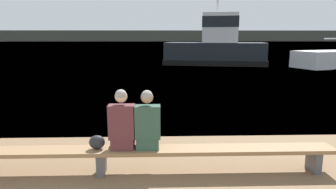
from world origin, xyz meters
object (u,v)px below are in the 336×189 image
person_right (147,124)px  tugboat_red (216,48)px  bench_main (101,153)px  person_left (122,124)px  shopping_bag (97,142)px

person_right → tugboat_red: bearing=76.1°
bench_main → person_left: (0.37, 0.01, 0.51)m
bench_main → person_left: person_left is taller
tugboat_red → person_left: bearing=176.9°
bench_main → person_left: size_ratio=7.73×
person_right → tugboat_red: 20.68m
bench_main → person_right: bearing=0.6°
person_right → person_left: bearing=-179.9°
person_right → shopping_bag: bearing=179.6°
tugboat_red → bench_main: bearing=175.9°
bench_main → shopping_bag: 0.20m
person_left → shopping_bag: person_left is taller
person_left → person_right: size_ratio=1.02×
bench_main → tugboat_red: bearing=74.0°
person_right → shopping_bag: size_ratio=3.82×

